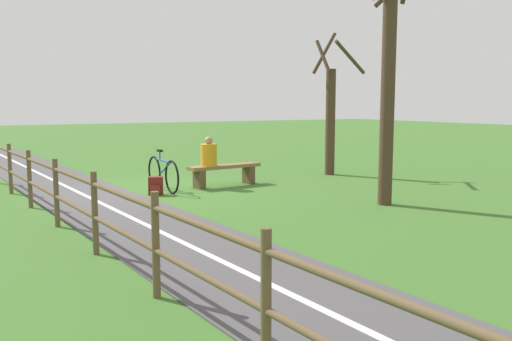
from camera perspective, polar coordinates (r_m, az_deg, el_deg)
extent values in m
plane|color=#3D6B28|center=(12.44, -11.53, -2.08)|extent=(80.00, 80.00, 0.00)
cube|color=#4C494C|center=(8.38, -9.91, -6.44)|extent=(4.41, 36.06, 0.02)
cube|color=silver|center=(8.38, -9.91, -6.37)|extent=(2.21, 31.94, 0.00)
cube|color=brown|center=(12.82, -3.31, 0.43)|extent=(1.87, 0.57, 0.08)
cube|color=brown|center=(13.24, -0.79, -0.45)|extent=(0.20, 0.35, 0.43)
cube|color=brown|center=(12.50, -5.97, -0.94)|extent=(0.20, 0.35, 0.43)
cylinder|color=orange|center=(12.57, -4.97, 1.63)|extent=(0.41, 0.41, 0.51)
sphere|color=#9E755B|center=(12.54, -4.99, 3.16)|extent=(0.18, 0.18, 0.18)
torus|color=black|center=(11.81, -8.81, -0.70)|extent=(0.06, 0.74, 0.74)
torus|color=black|center=(12.79, -10.61, -0.14)|extent=(0.06, 0.74, 0.74)
cylinder|color=#1E51A3|center=(12.26, -9.78, 1.03)|extent=(0.05, 0.90, 0.04)
cylinder|color=#1E51A3|center=(12.13, -9.49, 0.23)|extent=(0.05, 0.65, 0.34)
cylinder|color=#1E51A3|center=(12.40, -10.05, 1.56)|extent=(0.03, 0.03, 0.20)
cube|color=black|center=(12.39, -10.06, 2.06)|extent=(0.08, 0.20, 0.05)
cube|color=maroon|center=(11.80, -10.47, -1.59)|extent=(0.35, 0.29, 0.39)
cube|color=maroon|center=(11.69, -10.52, -1.96)|extent=(0.21, 0.13, 0.18)
cylinder|color=brown|center=(12.84, -24.38, 0.16)|extent=(0.08, 0.08, 1.09)
cylinder|color=brown|center=(10.97, -22.65, -0.84)|extent=(0.08, 0.08, 1.09)
cylinder|color=brown|center=(9.13, -20.21, -2.24)|extent=(0.08, 0.08, 1.09)
cylinder|color=brown|center=(7.32, -16.54, -4.32)|extent=(0.08, 0.08, 1.09)
cylinder|color=brown|center=(5.57, -10.47, -7.71)|extent=(0.08, 0.08, 1.09)
cylinder|color=brown|center=(3.98, 1.05, -13.71)|extent=(0.08, 0.08, 1.09)
cylinder|color=brown|center=(6.36, -14.03, -2.45)|extent=(1.38, 17.13, 0.06)
cylinder|color=brown|center=(6.45, -13.91, -6.27)|extent=(1.38, 17.13, 0.06)
cylinder|color=#473323|center=(10.66, 13.62, 7.04)|extent=(0.27, 0.27, 3.96)
cylinder|color=#473323|center=(14.94, 7.80, 5.03)|extent=(0.26, 0.26, 2.86)
cylinder|color=#473323|center=(15.27, 7.18, 12.11)|extent=(0.76, 0.13, 1.14)
cylinder|color=#473323|center=(14.81, 7.04, 11.80)|extent=(0.10, 0.64, 0.90)
cylinder|color=#473323|center=(14.61, 9.85, 11.61)|extent=(1.26, 0.41, 0.82)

